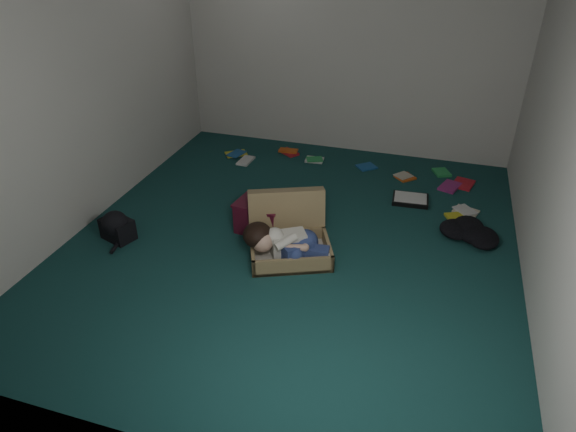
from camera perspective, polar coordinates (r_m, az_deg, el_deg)
The scene contains 12 objects.
floor at distance 4.79m, azimuth 0.53°, elevation -2.72°, with size 4.50×4.50×0.00m, color #16413F.
wall_back at distance 6.32m, azimuth 6.75°, elevation 18.38°, with size 4.50×4.50×0.00m, color silver.
wall_front at distance 2.36m, azimuth -15.23°, elevation -5.24°, with size 4.50×4.50×0.00m, color silver.
wall_left at distance 5.12m, azimuth -22.03°, elevation 13.44°, with size 4.50×4.50×0.00m, color silver.
wall_right at distance 4.15m, azimuth 28.46°, elevation 8.14°, with size 4.50×4.50×0.00m, color silver.
suitcase at distance 4.58m, azimuth 0.08°, elevation -2.16°, with size 0.90×0.89×0.51m.
person at distance 4.40m, azimuth -0.31°, elevation -2.96°, with size 0.77×0.41×0.32m.
maroon_bin at distance 4.86m, azimuth -3.00°, elevation -0.00°, with size 0.49×0.41×0.31m.
backpack at distance 5.01m, azimuth -18.41°, elevation -1.30°, with size 0.37×0.29×0.22m, color black, non-canonical shape.
clothing_pile at distance 5.05m, azimuth 19.49°, elevation -1.70°, with size 0.47×0.38×0.15m, color black, non-canonical shape.
paper_tray at distance 5.56m, azimuth 13.43°, elevation 1.80°, with size 0.38×0.30×0.05m.
book_scatter at distance 6.02m, azimuth 9.15°, elevation 4.50°, with size 2.99×1.33×0.02m.
Camera 1 is at (1.13, -3.82, 2.65)m, focal length 32.00 mm.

